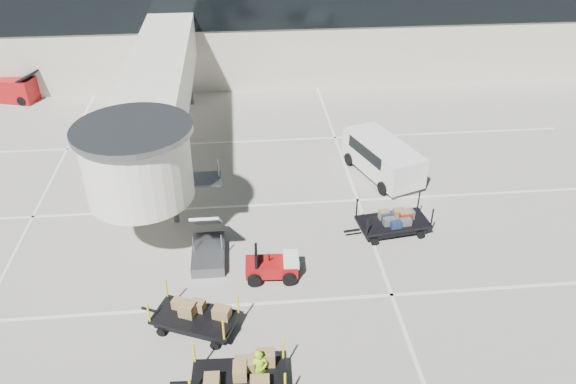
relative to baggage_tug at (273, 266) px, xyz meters
name	(u,v)px	position (x,y,z in m)	size (l,w,h in m)	color
ground	(244,343)	(-1.32, -3.61, -0.52)	(140.00, 140.00, 0.00)	#B2AC9F
lane_markings	(226,203)	(-1.99, 5.72, -0.51)	(40.00, 30.00, 0.02)	silver
terminal	(227,12)	(-1.67, 26.33, 3.58)	(64.00, 12.11, 15.20)	beige
jet_bridge	(155,103)	(-5.29, 8.66, 3.76)	(5.70, 20.40, 6.03)	white
baggage_tug	(273,266)	(0.00, 0.00, 0.00)	(2.24, 1.48, 1.44)	maroon
suitcase_cart	(393,223)	(5.74, 2.52, 0.05)	(4.04, 2.03, 1.55)	black
box_cart_near	(242,377)	(-1.40, -5.62, 0.06)	(3.87, 1.68, 1.50)	black
box_cart_far	(194,319)	(-3.13, -2.76, 0.02)	(3.80, 2.59, 1.48)	black
ground_worker	(260,369)	(-0.83, -5.46, 0.25)	(0.56, 0.37, 1.54)	#95E017
minivan	(381,155)	(6.39, 7.90, 0.64)	(3.68, 5.49, 1.93)	white
belt_loader	(7,88)	(-17.06, 20.37, 0.29)	(4.71, 2.83, 2.14)	maroon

